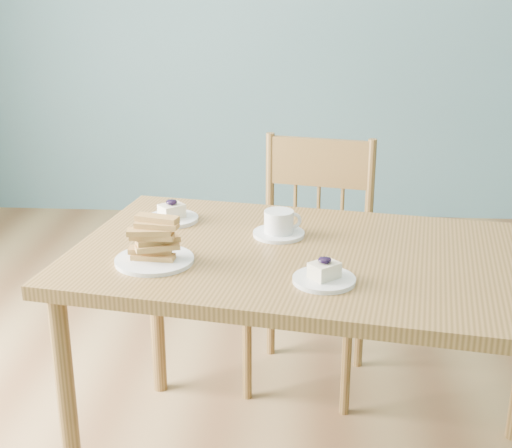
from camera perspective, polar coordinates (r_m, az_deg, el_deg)
name	(u,v)px	position (r m, az deg, el deg)	size (l,w,h in m)	color
room	(432,25)	(1.88, 13.89, 15.21)	(5.01, 5.01, 2.71)	#A57E4D
dining_table	(318,277)	(2.01, 4.97, -4.28)	(1.48, 1.00, 0.73)	olive
dining_chair	(310,264)	(2.61, 4.34, -3.19)	(0.49, 0.47, 0.91)	olive
cheesecake_plate_near	(324,276)	(1.80, 5.48, -4.14)	(0.16, 0.16, 0.07)	silver
cheesecake_plate_far	(172,215)	(2.25, -6.74, 0.69)	(0.16, 0.16, 0.07)	silver
coffee_cup	(279,225)	(2.10, 1.88, -0.09)	(0.15, 0.15, 0.08)	silver
biscotti_plate	(154,247)	(1.92, -8.18, -1.82)	(0.21, 0.21, 0.13)	silver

